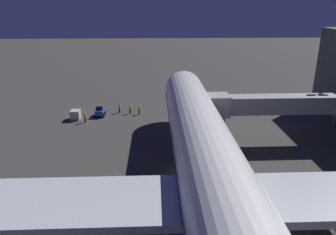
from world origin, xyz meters
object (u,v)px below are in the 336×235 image
(baggage_tug_spare, at_px, (100,112))
(ground_crew_marshaller_fwd, at_px, (119,108))
(airliner_at_gate, at_px, (217,188))
(baggage_container_far_row, at_px, (76,115))
(ground_crew_under_port_wing, at_px, (139,109))
(traffic_cone_nose_port, at_px, (194,115))
(ground_crew_near_nose_gear, at_px, (85,117))
(jet_bridge, at_px, (266,105))
(ground_crew_by_belt_loader, at_px, (130,109))
(traffic_cone_nose_starboard, at_px, (170,116))

(baggage_tug_spare, distance_m, ground_crew_marshaller_fwd, 3.83)
(airliner_at_gate, xyz_separation_m, baggage_container_far_row, (19.16, -32.73, -4.85))
(baggage_container_far_row, bearing_deg, ground_crew_marshaller_fwd, -156.80)
(ground_crew_under_port_wing, relative_size, traffic_cone_nose_port, 3.09)
(ground_crew_near_nose_gear, bearing_deg, baggage_container_far_row, -40.44)
(baggage_tug_spare, relative_size, baggage_container_far_row, 1.23)
(ground_crew_marshaller_fwd, distance_m, traffic_cone_nose_port, 14.17)
(airliner_at_gate, height_order, jet_bridge, airliner_at_gate)
(airliner_at_gate, relative_size, ground_crew_under_port_wing, 40.63)
(baggage_container_far_row, xyz_separation_m, ground_crew_marshaller_fwd, (-7.50, -3.22, 0.20))
(baggage_tug_spare, height_order, ground_crew_under_port_wing, baggage_tug_spare)
(jet_bridge, bearing_deg, baggage_container_far_row, -19.99)
(baggage_container_far_row, xyz_separation_m, ground_crew_by_belt_loader, (-9.55, -2.70, 0.12))
(ground_crew_by_belt_loader, bearing_deg, airliner_at_gate, 105.18)
(ground_crew_marshaller_fwd, bearing_deg, traffic_cone_nose_starboard, 163.32)
(traffic_cone_nose_port, bearing_deg, jet_bridge, 128.23)
(ground_crew_by_belt_loader, relative_size, ground_crew_under_port_wing, 1.02)
(baggage_tug_spare, distance_m, baggage_container_far_row, 4.35)
(baggage_container_far_row, height_order, ground_crew_under_port_wing, ground_crew_under_port_wing)
(jet_bridge, bearing_deg, baggage_tug_spare, -25.53)
(ground_crew_near_nose_gear, bearing_deg, traffic_cone_nose_port, -173.77)
(traffic_cone_nose_port, bearing_deg, ground_crew_marshaller_fwd, -11.56)
(baggage_container_far_row, height_order, ground_crew_marshaller_fwd, ground_crew_marshaller_fwd)
(ground_crew_marshaller_fwd, relative_size, traffic_cone_nose_port, 3.39)
(baggage_tug_spare, height_order, ground_crew_near_nose_gear, baggage_tug_spare)
(traffic_cone_nose_port, bearing_deg, traffic_cone_nose_starboard, 0.00)
(baggage_tug_spare, distance_m, ground_crew_near_nose_gear, 3.84)
(ground_crew_under_port_wing, bearing_deg, ground_crew_marshaller_fwd, -14.21)
(baggage_container_far_row, height_order, ground_crew_by_belt_loader, ground_crew_by_belt_loader)
(jet_bridge, bearing_deg, ground_crew_under_port_wing, -34.87)
(baggage_container_far_row, distance_m, ground_crew_marshaller_fwd, 8.17)
(airliner_at_gate, xyz_separation_m, jet_bridge, (-11.20, -21.68, 0.11))
(ground_crew_near_nose_gear, distance_m, ground_crew_under_port_wing, 10.06)
(airliner_at_gate, distance_m, baggage_tug_spare, 37.73)
(baggage_container_far_row, relative_size, ground_crew_near_nose_gear, 1.01)
(jet_bridge, bearing_deg, airliner_at_gate, 62.68)
(airliner_at_gate, bearing_deg, traffic_cone_nose_starboard, -86.20)
(airliner_at_gate, bearing_deg, ground_crew_under_port_wing, -77.28)
(airliner_at_gate, xyz_separation_m, ground_crew_under_port_wing, (7.90, -34.99, -4.74))
(airliner_at_gate, relative_size, jet_bridge, 3.34)
(airliner_at_gate, height_order, traffic_cone_nose_starboard, airliner_at_gate)
(airliner_at_gate, height_order, baggage_tug_spare, airliner_at_gate)
(airliner_at_gate, xyz_separation_m, ground_crew_marshaller_fwd, (11.66, -35.94, -4.65))
(ground_crew_marshaller_fwd, height_order, traffic_cone_nose_port, ground_crew_marshaller_fwd)
(jet_bridge, xyz_separation_m, ground_crew_near_nose_gear, (28.33, -9.31, -4.76))
(baggage_tug_spare, bearing_deg, ground_crew_under_port_wing, -174.01)
(jet_bridge, distance_m, ground_crew_under_port_wing, 23.78)
(jet_bridge, relative_size, baggage_tug_spare, 8.93)
(ground_crew_under_port_wing, distance_m, traffic_cone_nose_starboard, 6.04)
(baggage_tug_spare, relative_size, ground_crew_marshaller_fwd, 1.24)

